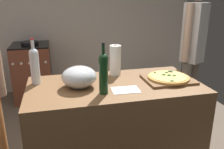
{
  "coord_description": "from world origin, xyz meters",
  "views": [
    {
      "loc": [
        -0.27,
        -1.17,
        1.59
      ],
      "look_at": [
        0.18,
        0.68,
        0.96
      ],
      "focal_mm": 37.91,
      "sensor_mm": 36.0,
      "label": 1
    }
  ],
  "objects_px": {
    "stove": "(33,72)",
    "person_in_red": "(193,49)",
    "mixing_bowl": "(79,77)",
    "paper_towel_roll": "(115,60)",
    "wine_bottle_green": "(104,72)",
    "pizza": "(168,77)",
    "wine_bottle_amber": "(35,64)"
  },
  "relations": [
    {
      "from": "stove",
      "to": "wine_bottle_green",
      "type": "bearing_deg",
      "value": -72.16
    },
    {
      "from": "wine_bottle_amber",
      "to": "person_in_red",
      "type": "relative_size",
      "value": 0.21
    },
    {
      "from": "wine_bottle_amber",
      "to": "stove",
      "type": "relative_size",
      "value": 0.4
    },
    {
      "from": "person_in_red",
      "to": "wine_bottle_amber",
      "type": "bearing_deg",
      "value": -165.69
    },
    {
      "from": "paper_towel_roll",
      "to": "person_in_red",
      "type": "distance_m",
      "value": 1.07
    },
    {
      "from": "pizza",
      "to": "paper_towel_roll",
      "type": "relative_size",
      "value": 1.27
    },
    {
      "from": "mixing_bowl",
      "to": "paper_towel_roll",
      "type": "relative_size",
      "value": 1.0
    },
    {
      "from": "paper_towel_roll",
      "to": "wine_bottle_amber",
      "type": "relative_size",
      "value": 0.73
    },
    {
      "from": "mixing_bowl",
      "to": "wine_bottle_green",
      "type": "bearing_deg",
      "value": -47.64
    },
    {
      "from": "wine_bottle_amber",
      "to": "stove",
      "type": "xyz_separation_m",
      "value": [
        -0.21,
        1.85,
        -0.62
      ]
    },
    {
      "from": "wine_bottle_amber",
      "to": "wine_bottle_green",
      "type": "relative_size",
      "value": 0.99
    },
    {
      "from": "pizza",
      "to": "wine_bottle_amber",
      "type": "bearing_deg",
      "value": 170.06
    },
    {
      "from": "paper_towel_roll",
      "to": "wine_bottle_green",
      "type": "relative_size",
      "value": 0.73
    },
    {
      "from": "wine_bottle_amber",
      "to": "pizza",
      "type": "bearing_deg",
      "value": -9.94
    },
    {
      "from": "mixing_bowl",
      "to": "paper_towel_roll",
      "type": "bearing_deg",
      "value": 33.74
    },
    {
      "from": "mixing_bowl",
      "to": "person_in_red",
      "type": "relative_size",
      "value": 0.16
    },
    {
      "from": "stove",
      "to": "wine_bottle_amber",
      "type": "bearing_deg",
      "value": -83.61
    },
    {
      "from": "mixing_bowl",
      "to": "wine_bottle_green",
      "type": "xyz_separation_m",
      "value": [
        0.16,
        -0.17,
        0.08
      ]
    },
    {
      "from": "pizza",
      "to": "mixing_bowl",
      "type": "distance_m",
      "value": 0.75
    },
    {
      "from": "mixing_bowl",
      "to": "person_in_red",
      "type": "bearing_deg",
      "value": 23.63
    },
    {
      "from": "pizza",
      "to": "person_in_red",
      "type": "relative_size",
      "value": 0.2
    },
    {
      "from": "pizza",
      "to": "person_in_red",
      "type": "height_order",
      "value": "person_in_red"
    },
    {
      "from": "wine_bottle_green",
      "to": "person_in_red",
      "type": "bearing_deg",
      "value": 32.67
    },
    {
      "from": "wine_bottle_amber",
      "to": "wine_bottle_green",
      "type": "bearing_deg",
      "value": -34.07
    },
    {
      "from": "paper_towel_roll",
      "to": "person_in_red",
      "type": "height_order",
      "value": "person_in_red"
    },
    {
      "from": "stove",
      "to": "person_in_red",
      "type": "relative_size",
      "value": 0.53
    },
    {
      "from": "paper_towel_roll",
      "to": "stove",
      "type": "xyz_separation_m",
      "value": [
        -0.89,
        1.77,
        -0.59
      ]
    },
    {
      "from": "mixing_bowl",
      "to": "wine_bottle_green",
      "type": "height_order",
      "value": "wine_bottle_green"
    },
    {
      "from": "wine_bottle_green",
      "to": "paper_towel_roll",
      "type": "bearing_deg",
      "value": 64.76
    },
    {
      "from": "paper_towel_roll",
      "to": "stove",
      "type": "height_order",
      "value": "paper_towel_roll"
    },
    {
      "from": "mixing_bowl",
      "to": "stove",
      "type": "bearing_deg",
      "value": 105.15
    },
    {
      "from": "pizza",
      "to": "mixing_bowl",
      "type": "relative_size",
      "value": 1.26
    }
  ]
}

